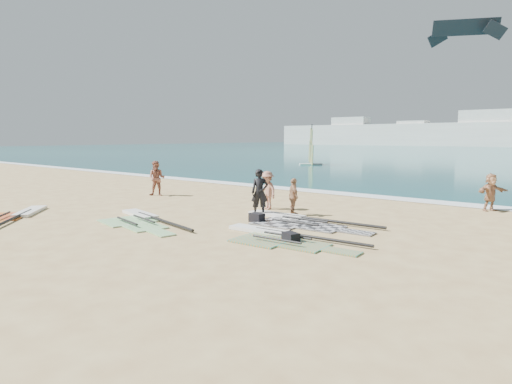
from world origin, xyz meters
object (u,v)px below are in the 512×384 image
Objects in this scene: rig_grey at (295,220)px; rig_green at (141,220)px; rig_orange at (277,237)px; beachgoer_left at (157,178)px; gear_bag_far at (291,237)px; beachgoer_mid at (267,190)px; person_wetsuit at (260,192)px; beachgoer_back at (294,197)px; rig_red at (7,217)px; beachgoer_right at (491,192)px; gear_bag_near at (257,218)px.

rig_green is at bearing -145.15° from rig_grey.
rig_orange is 2.67× the size of beachgoer_left.
gear_bag_far is 0.30× the size of beachgoer_mid.
person_wetsuit is 1.24× the size of beachgoer_back.
rig_grey reaches higher than rig_green.
rig_green is 3.08× the size of beachgoer_mid.
beachgoer_right reaches higher than rig_red.
beachgoer_right is at bearing 63.53° from rig_orange.
rig_grey is at bearing 49.44° from rig_green.
gear_bag_near is at bearing 147.25° from gear_bag_far.
rig_red is 2.56× the size of person_wetsuit.
rig_orange is (1.04, -2.54, -0.00)m from rig_grey.
person_wetsuit is at bearing 123.82° from gear_bag_near.
rig_grey is 2.74m from rig_orange.
rig_red is 9.68× the size of gear_bag_far.
beachgoer_left is 1.16× the size of beachgoer_right.
beachgoer_back is (1.01, 0.91, -0.18)m from person_wetsuit.
beachgoer_right reaches higher than rig_orange.
rig_orange is 11.50m from beachgoer_left.
gear_bag_far is at bearing 19.55° from rig_green.
beachgoer_left reaches higher than gear_bag_far.
gear_bag_near is at bearing 176.42° from beachgoer_right.
rig_orange is 3.31× the size of beachgoer_back.
rig_green is 10.06× the size of gear_bag_near.
beachgoer_mid is 1.11× the size of beachgoer_back.
beachgoer_back is (1.70, -0.48, -0.08)m from beachgoer_mid.
rig_orange is at bearing 153.46° from beachgoer_back.
beachgoer_back is at bearing 2.66° from beachgoer_mid.
gear_bag_near is 0.27× the size of beachgoer_left.
rig_orange is at bearing -54.26° from beachgoer_left.
beachgoer_left reaches higher than beachgoer_mid.
beachgoer_right is (9.70, 10.75, 0.76)m from rig_green.
rig_green is 3.42× the size of beachgoer_back.
rig_orange is 4.12m from beachgoer_back.
beachgoer_back is (-0.79, 1.09, 0.70)m from rig_grey.
rig_green is at bearing 171.72° from beachgoer_right.
rig_green reaches higher than rig_orange.
rig_red is 11.39m from gear_bag_far.
gear_bag_near is (7.99, 5.56, 0.11)m from rig_red.
person_wetsuit is 1.12× the size of beachgoer_mid.
beachgoer_mid is (-4.16, 4.24, 0.69)m from gear_bag_far.
rig_green is 5.37m from rig_red.
person_wetsuit reaches higher than rig_green.
beachgoer_right reaches higher than gear_bag_far.
gear_bag_near is at bearing 118.49° from beachgoer_back.
beachgoer_right is at bearing 54.92° from beachgoer_mid.
person_wetsuit and beachgoer_left have the same top height.
beachgoer_right is at bearing 52.63° from gear_bag_near.
beachgoer_left reaches higher than beachgoer_back.
beachgoer_back is at bearing 113.12° from rig_orange.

